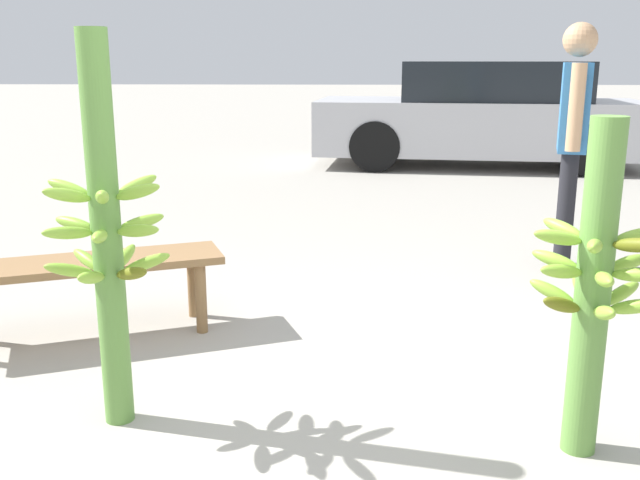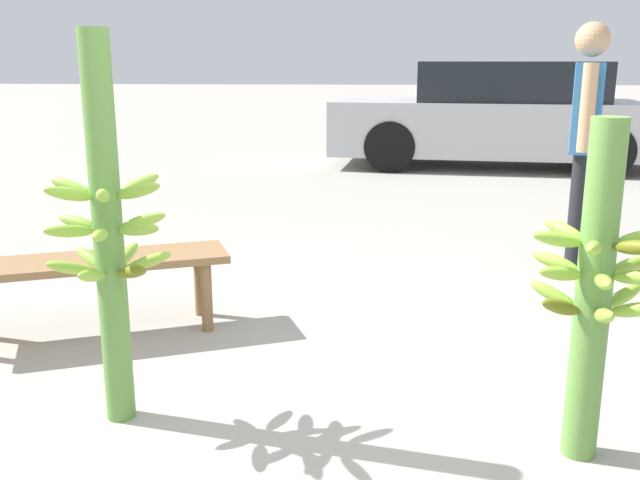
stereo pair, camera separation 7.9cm
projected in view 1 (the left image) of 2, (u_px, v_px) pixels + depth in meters
ground_plane at (345, 472)px, 2.55m from camera, size 80.00×80.00×0.00m
banana_stalk_left at (106, 234)px, 2.74m from camera, size 0.48×0.49×1.55m
banana_stalk_center at (593, 285)px, 2.54m from camera, size 0.48×0.48×1.25m
vendor_person at (573, 125)px, 4.81m from camera, size 0.28×0.60×1.67m
market_bench at (84, 272)px, 3.71m from camera, size 1.45×0.86×0.42m
parked_car at (481, 116)px, 9.74m from camera, size 4.50×2.13×1.41m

